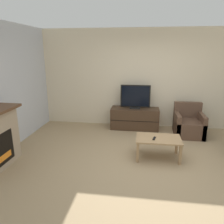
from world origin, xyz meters
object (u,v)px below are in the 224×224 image
at_px(tv, 135,98).
at_px(armchair, 188,125).
at_px(remote, 154,138).
at_px(coffee_table, 158,141).
at_px(tv_stand, 135,118).

xyz_separation_m(tv, armchair, (1.39, -0.30, -0.61)).
bearing_deg(remote, coffee_table, 46.68).
xyz_separation_m(tv_stand, remote, (0.45, -1.75, 0.15)).
relative_size(tv_stand, remote, 8.44).
bearing_deg(tv, armchair, -12.17).
relative_size(tv, remote, 5.15).
bearing_deg(armchair, coffee_table, -121.46).
height_order(coffee_table, remote, remote).
height_order(tv_stand, armchair, armchair).
bearing_deg(coffee_table, remote, -147.14).
bearing_deg(remote, tv_stand, 118.19).
relative_size(tv, coffee_table, 0.91).
bearing_deg(remote, tv, 118.21).
bearing_deg(tv, tv_stand, 90.00).
xyz_separation_m(tv_stand, tv, (0.00, -0.00, 0.59)).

